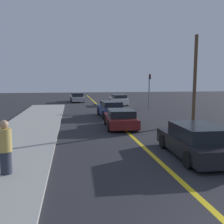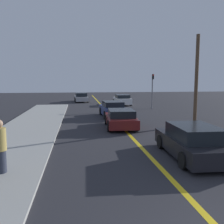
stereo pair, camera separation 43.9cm
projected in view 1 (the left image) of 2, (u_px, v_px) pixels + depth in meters
name	position (u px, v px, depth m)	size (l,w,h in m)	color
road_center_line	(110.00, 116.00, 21.57)	(0.20, 60.00, 0.01)	gold
sidewalk_left	(31.00, 126.00, 16.74)	(3.79, 28.12, 0.11)	#9E9E99
car_near_right_lane	(196.00, 141.00, 10.21)	(2.06, 4.41, 1.34)	black
car_ahead_center	(121.00, 119.00, 16.44)	(2.11, 4.07, 1.22)	maroon
car_far_distant	(111.00, 109.00, 21.37)	(2.02, 4.22, 1.33)	navy
car_parked_left_lot	(119.00, 100.00, 31.56)	(1.95, 4.30, 1.30)	silver
car_oncoming_far	(77.00, 97.00, 35.77)	(2.03, 4.58, 1.30)	#9E9EA3
pedestrian_mid_group	(5.00, 147.00, 8.02)	(0.43, 0.43, 1.77)	#282D3D
traffic_light	(149.00, 87.00, 27.24)	(0.18, 0.40, 3.75)	slate
utility_pole	(195.00, 80.00, 17.35)	(0.24, 0.24, 6.20)	brown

